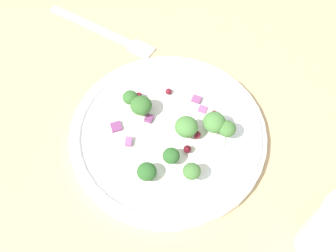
{
  "coord_description": "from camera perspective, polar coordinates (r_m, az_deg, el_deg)",
  "views": [
    {
      "loc": [
        4.11,
        -28.86,
        46.77
      ],
      "look_at": [
        1.96,
        -2.4,
        2.7
      ],
      "focal_mm": 44.25,
      "sensor_mm": 36.0,
      "label": 1
    }
  ],
  "objects": [
    {
      "name": "onion_bit_2",
      "position": [
        0.53,
        -7.14,
        -0.14
      ],
      "size": [
        1.73,
        1.74,
        0.53
      ],
      "primitive_type": "cube",
      "rotation": [
        0.0,
        0.0,
        0.39
      ],
      "color": "#843D75",
      "rests_on": "plate"
    },
    {
      "name": "broccoli_floret_6",
      "position": [
        0.52,
        -3.76,
        2.44
      ],
      "size": [
        2.73,
        2.73,
        2.77
      ],
      "color": "#ADD18E",
      "rests_on": "plate"
    },
    {
      "name": "broccoli_floret_0",
      "position": [
        0.49,
        -3.31,
        -6.3
      ],
      "size": [
        2.33,
        2.33,
        2.36
      ],
      "color": "#9EC684",
      "rests_on": "plate"
    },
    {
      "name": "onion_bit_1",
      "position": [
        0.52,
        -5.46,
        -2.13
      ],
      "size": [
        0.82,
        1.21,
        0.44
      ],
      "primitive_type": "cube",
      "rotation": [
        0.0,
        0.0,
        1.58
      ],
      "color": "#A35B93",
      "rests_on": "plate"
    },
    {
      "name": "broccoli_floret_1",
      "position": [
        0.48,
        3.29,
        -6.26
      ],
      "size": [
        2.1,
        2.1,
        2.12
      ],
      "color": "#ADD18E",
      "rests_on": "plate"
    },
    {
      "name": "ground_plane",
      "position": [
        0.56,
        -1.8,
        0.28
      ],
      "size": [
        180.0,
        180.0,
        2.0
      ],
      "primitive_type": "cube",
      "color": "tan"
    },
    {
      "name": "cranberry_5",
      "position": [
        0.56,
        0.08,
        4.78
      ],
      "size": [
        0.84,
        0.84,
        0.84
      ],
      "primitive_type": "sphere",
      "color": "maroon",
      "rests_on": "plate"
    },
    {
      "name": "plate",
      "position": [
        0.53,
        -0.0,
        -1.03
      ],
      "size": [
        25.17,
        25.17,
        1.7
      ],
      "color": "white",
      "rests_on": "ground_plane"
    },
    {
      "name": "fork",
      "position": [
        0.65,
        -8.46,
        12.61
      ],
      "size": [
        17.48,
        9.83,
        0.5
      ],
      "color": "silver",
      "rests_on": "ground_plane"
    },
    {
      "name": "onion_bit_3",
      "position": [
        0.55,
        3.95,
        3.68
      ],
      "size": [
        1.42,
        1.27,
        0.54
      ],
      "primitive_type": "cube",
      "rotation": [
        0.0,
        0.0,
        1.26
      ],
      "color": "#934C84",
      "rests_on": "plate"
    },
    {
      "name": "cranberry_0",
      "position": [
        0.52,
        4.04,
        -1.21
      ],
      "size": [
        0.93,
        0.93,
        0.93
      ],
      "primitive_type": "sphere",
      "color": "maroon",
      "rests_on": "plate"
    },
    {
      "name": "cranberry_3",
      "position": [
        0.55,
        -4.06,
        4.17
      ],
      "size": [
        0.94,
        0.94,
        0.94
      ],
      "primitive_type": "sphere",
      "color": "maroon",
      "rests_on": "plate"
    },
    {
      "name": "broccoli_floret_3",
      "position": [
        0.51,
        8.11,
        -0.39
      ],
      "size": [
        2.23,
        2.23,
        2.25
      ],
      "color": "#ADD18E",
      "rests_on": "plate"
    },
    {
      "name": "onion_bit_4",
      "position": [
        0.53,
        -2.64,
        1.05
      ],
      "size": [
        1.23,
        1.34,
        0.41
      ],
      "primitive_type": "cube",
      "rotation": [
        0.0,
        0.0,
        1.26
      ],
      "color": "#843D75",
      "rests_on": "plate"
    },
    {
      "name": "cranberry_2",
      "position": [
        0.51,
        2.69,
        -3.2
      ],
      "size": [
        0.97,
        0.97,
        0.97
      ],
      "primitive_type": "sphere",
      "color": "#4C0A14",
      "rests_on": "plate"
    },
    {
      "name": "dressing_pool",
      "position": [
        0.53,
        0.0,
        -0.79
      ],
      "size": [
        14.6,
        14.6,
        0.2
      ],
      "primitive_type": "cylinder",
      "color": "white",
      "rests_on": "plate"
    },
    {
      "name": "broccoli_floret_7",
      "position": [
        0.51,
        6.37,
        0.48
      ],
      "size": [
        2.83,
        2.83,
        2.86
      ],
      "color": "#8EB77A",
      "rests_on": "plate"
    },
    {
      "name": "broccoli_floret_4",
      "position": [
        0.54,
        -5.22,
        3.92
      ],
      "size": [
        2.04,
        2.04,
        2.06
      ],
      "color": "#ADD18E",
      "rests_on": "plate"
    },
    {
      "name": "cranberry_4",
      "position": [
        0.54,
        6.38,
        1.77
      ],
      "size": [
        0.76,
        0.76,
        0.76
      ],
      "primitive_type": "sphere",
      "color": "maroon",
      "rests_on": "plate"
    },
    {
      "name": "onion_bit_0",
      "position": [
        0.54,
        4.79,
        2.28
      ],
      "size": [
        1.37,
        1.34,
        0.35
      ],
      "primitive_type": "cube",
      "rotation": [
        0.0,
        0.0,
        2.85
      ],
      "color": "#A35B93",
      "rests_on": "plate"
    },
    {
      "name": "broccoli_floret_5",
      "position": [
        0.49,
        0.44,
        -4.14
      ],
      "size": [
        2.07,
        2.07,
        2.1
      ],
      "color": "#9EC684",
      "rests_on": "plate"
    },
    {
      "name": "cranberry_1",
      "position": [
        0.52,
        2.51,
        0.23
      ],
      "size": [
        0.91,
        0.91,
        0.91
      ],
      "primitive_type": "sphere",
      "color": "maroon",
      "rests_on": "plate"
    },
    {
      "name": "broccoli_floret_2",
      "position": [
        0.51,
        2.54,
        -0.14
      ],
      "size": [
        2.85,
        2.85,
        2.89
      ],
      "color": "#ADD18E",
      "rests_on": "plate"
    }
  ]
}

